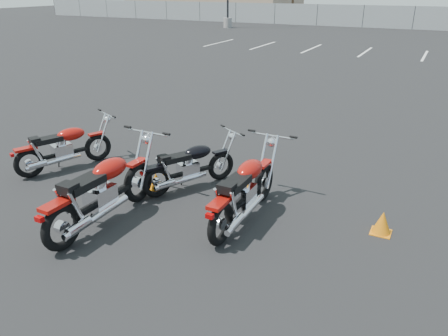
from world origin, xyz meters
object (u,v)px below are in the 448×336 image
at_px(motorcycle_third_red, 103,191).
at_px(motorcycle_rear_red, 245,190).
at_px(motorcycle_front_red, 64,148).
at_px(motorcycle_second_black, 190,166).

relative_size(motorcycle_third_red, motorcycle_rear_red, 1.07).
xyz_separation_m(motorcycle_front_red, motorcycle_third_red, (2.16, -1.31, 0.09)).
xyz_separation_m(motorcycle_front_red, motorcycle_rear_red, (4.03, -0.26, 0.06)).
relative_size(motorcycle_front_red, motorcycle_second_black, 1.07).
relative_size(motorcycle_second_black, motorcycle_rear_red, 0.81).
bearing_deg(motorcycle_rear_red, motorcycle_front_red, 176.28).
relative_size(motorcycle_second_black, motorcycle_third_red, 0.76).
bearing_deg(motorcycle_second_black, motorcycle_front_red, -172.41).
bearing_deg(motorcycle_third_red, motorcycle_second_black, 72.67).
distance_m(motorcycle_front_red, motorcycle_rear_red, 4.04).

